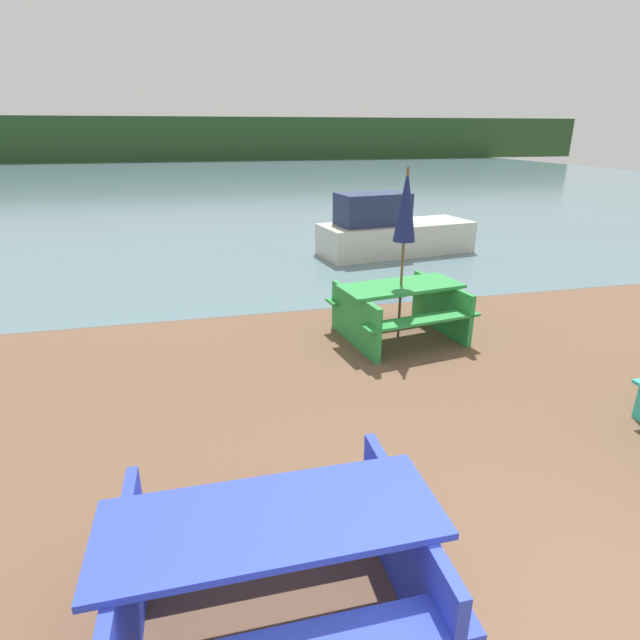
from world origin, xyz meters
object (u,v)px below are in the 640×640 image
picnic_table_blue (273,558)px  boat (391,232)px  picnic_table_green (400,306)px  umbrella_navy (406,207)px

picnic_table_blue → boat: boat is taller
picnic_table_blue → boat: (4.07, 8.79, 0.06)m
boat → picnic_table_green: bearing=-117.9°
picnic_table_blue → umbrella_navy: size_ratio=0.81×
picnic_table_blue → picnic_table_green: bearing=59.2°
picnic_table_green → boat: 5.16m
picnic_table_blue → boat: 9.69m
umbrella_navy → boat: size_ratio=0.61×
picnic_table_blue → boat: bearing=65.2°
umbrella_navy → boat: bearing=70.5°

